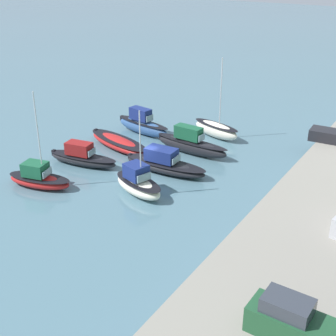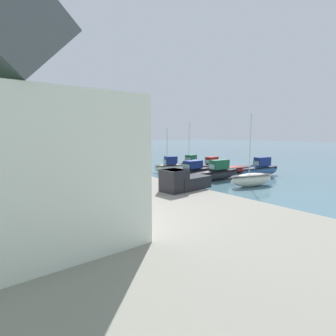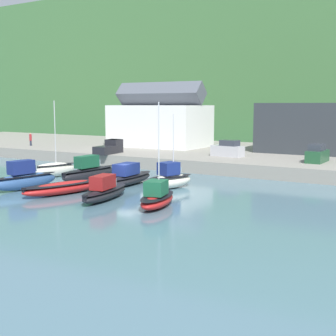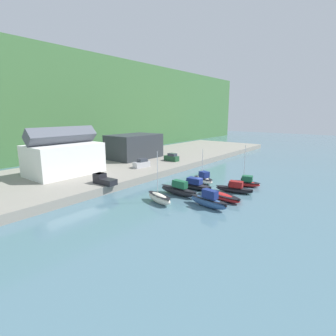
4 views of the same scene
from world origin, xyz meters
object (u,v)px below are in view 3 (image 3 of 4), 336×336
Objects in this scene: moored_boat_4 at (24,179)px; pickup_truck_0 at (110,147)px; moored_boat_3 at (170,179)px; moored_boat_5 at (64,187)px; moored_boat_6 at (104,191)px; parked_car_1 at (317,154)px; moored_boat_1 at (89,172)px; parked_car_0 at (228,149)px; moored_boat_0 at (53,169)px; moored_boat_2 at (128,177)px; moored_boat_7 at (157,197)px; person_on_quay at (31,139)px.

moored_boat_4 is 20.61m from pickup_truck_0.
moored_boat_3 reaches higher than moored_boat_5.
parked_car_1 reaches higher than moored_boat_6.
moored_boat_3 reaches higher than moored_boat_1.
parked_car_1 is (11.60, -0.46, 0.00)m from parked_car_0.
moored_boat_4 is at bearing -79.79° from pickup_truck_0.
moored_boat_0 reaches higher than moored_boat_4.
moored_boat_0 is at bearing -86.93° from pickup_truck_0.
moored_boat_2 is at bearing 16.34° from moored_boat_0.
moored_boat_6 is at bearing -72.15° from moored_boat_2.
moored_boat_1 reaches higher than moored_boat_5.
moored_boat_7 is 1.75× the size of pickup_truck_0.
pickup_truck_0 is 2.26× the size of person_on_quay.
moored_boat_4 is 4.88m from moored_boat_5.
moored_boat_5 is 29.77m from parked_car_1.
moored_boat_6 is at bearing 165.97° from moored_boat_7.
moored_boat_4 is at bearing -102.11° from moored_boat_1.
moored_boat_5 is at bearing -38.26° from person_on_quay.
person_on_quay is (-25.75, 15.60, 1.61)m from moored_boat_1.
pickup_truck_0 is at bearing -8.94° from person_on_quay.
moored_boat_2 is at bearing 55.24° from moored_boat_4.
moored_boat_7 is (3.49, -7.99, -0.17)m from moored_boat_3.
moored_boat_6 is at bearing -115.17° from parked_car_1.
parked_car_1 is 27.59m from pickup_truck_0.
moored_boat_6 is 24.92m from pickup_truck_0.
moored_boat_0 is at bearing 154.65° from moored_boat_5.
moored_boat_4 is at bearing 166.39° from moored_boat_7.
moored_boat_5 is at bearing -115.80° from moored_boat_3.
moored_boat_6 is (2.83, -7.44, -0.02)m from moored_boat_2.
moored_boat_7 is 45.42m from person_on_quay.
moored_boat_5 is (2.84, -6.94, -0.43)m from moored_boat_1.
parked_car_1 is 0.88× the size of pickup_truck_0.
moored_boat_3 is at bearing 42.63° from moored_boat_4.
moored_boat_4 is (-2.00, -7.33, 0.04)m from moored_boat_1.
moored_boat_0 is 25.66m from person_on_quay.
pickup_truck_0 is (-14.87, 19.94, 1.57)m from moored_boat_6.
moored_boat_0 reaches higher than parked_car_1.
moored_boat_5 is at bearing 164.27° from moored_boat_7.
moored_boat_4 is at bearing -130.70° from parked_car_1.
moored_boat_3 is at bearing 66.41° from moored_boat_6.
moored_boat_3 is at bearing 61.72° from moored_boat_5.
moored_boat_3 is at bearing -120.56° from parked_car_1.
parked_car_0 is at bearing 75.59° from moored_boat_4.
moored_boat_1 is at bearing -138.20° from parked_car_1.
person_on_quay is (-35.66, 14.96, 1.66)m from moored_boat_3.
moored_boat_7 is 25.45m from parked_car_1.
moored_boat_5 is at bearing 166.31° from moored_boat_6.
parked_car_1 is at bearing 74.95° from moored_boat_3.
pickup_truck_0 is at bearing 117.05° from moored_boat_6.
moored_boat_6 is at bearing -34.21° from person_on_quay.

